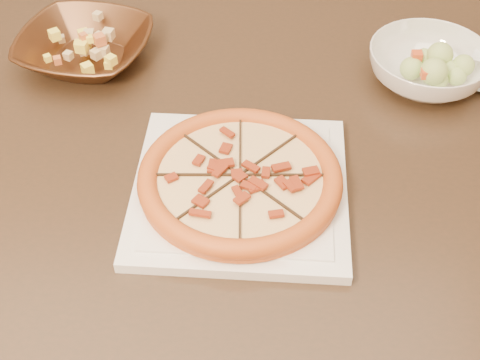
{
  "coord_description": "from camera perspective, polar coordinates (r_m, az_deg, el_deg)",
  "views": [
    {
      "loc": [
        0.17,
        -0.8,
        1.49
      ],
      "look_at": [
        0.15,
        -0.09,
        0.78
      ],
      "focal_mm": 50.0,
      "sensor_mm": 36.0,
      "label": 1
    }
  ],
  "objects": [
    {
      "name": "bronze_bowl",
      "position": [
        1.3,
        -13.06,
        10.89
      ],
      "size": [
        0.29,
        0.29,
        0.06
      ],
      "primitive_type": "imported",
      "rotation": [
        0.0,
        0.0,
        -0.21
      ],
      "color": "brown",
      "rests_on": "dining_table"
    },
    {
      "name": "salad",
      "position": [
        1.23,
        16.18,
        11.21
      ],
      "size": [
        0.09,
        0.12,
        0.04
      ],
      "color": "#B7D271",
      "rests_on": "salad_bowl"
    },
    {
      "name": "dining_table",
      "position": [
        1.2,
        -3.19,
        0.89
      ],
      "size": [
        1.54,
        1.02,
        0.75
      ],
      "color": "#362417",
      "rests_on": "floor"
    },
    {
      "name": "mixed_dish",
      "position": [
        1.28,
        -13.43,
        12.48
      ],
      "size": [
        0.11,
        0.12,
        0.03
      ],
      "color": "#D3B57F",
      "rests_on": "bronze_bowl"
    },
    {
      "name": "plate",
      "position": [
        1.02,
        0.0,
        -0.77
      ],
      "size": [
        0.34,
        0.34,
        0.02
      ],
      "color": "white",
      "rests_on": "dining_table"
    },
    {
      "name": "pizza",
      "position": [
        1.0,
        -0.0,
        0.16
      ],
      "size": [
        0.31,
        0.31,
        0.03
      ],
      "color": "#D65B25",
      "rests_on": "plate"
    },
    {
      "name": "salad_bowl",
      "position": [
        1.26,
        15.71,
        9.3
      ],
      "size": [
        0.23,
        0.23,
        0.07
      ],
      "primitive_type": "imported",
      "rotation": [
        0.0,
        0.0,
        -0.04
      ],
      "color": "white",
      "rests_on": "dining_table"
    }
  ]
}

